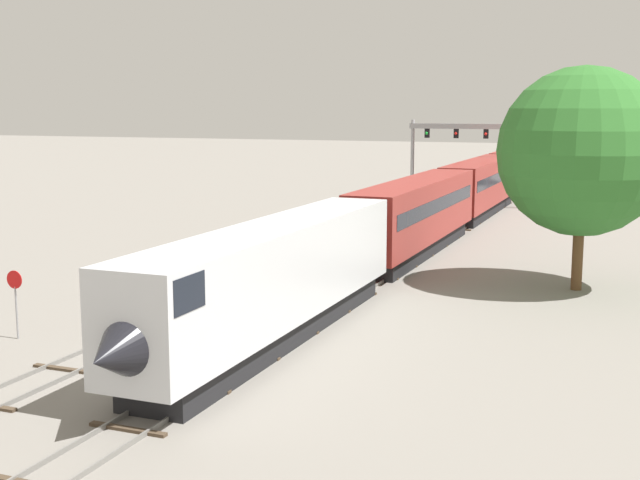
% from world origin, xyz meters
% --- Properties ---
extents(ground_plane, '(400.00, 400.00, 0.00)m').
position_xyz_m(ground_plane, '(0.00, 0.00, 0.00)').
color(ground_plane, gray).
extents(track_main, '(2.60, 200.00, 0.16)m').
position_xyz_m(track_main, '(2.00, 60.00, 0.07)').
color(track_main, slate).
rests_on(track_main, ground).
extents(track_near, '(2.60, 160.00, 0.16)m').
position_xyz_m(track_near, '(-3.50, 40.00, 0.07)').
color(track_near, slate).
rests_on(track_near, ground).
extents(passenger_train, '(3.04, 132.63, 4.80)m').
position_xyz_m(passenger_train, '(2.00, 60.11, 2.61)').
color(passenger_train, silver).
rests_on(passenger_train, ground).
extents(signal_gantry, '(12.10, 0.49, 8.25)m').
position_xyz_m(signal_gantry, '(-0.25, 54.49, 6.03)').
color(signal_gantry, '#999BA0').
rests_on(signal_gantry, ground).
extents(stop_sign, '(0.76, 0.08, 2.88)m').
position_xyz_m(stop_sign, '(-8.00, 0.74, 1.87)').
color(stop_sign, gray).
rests_on(stop_sign, ground).
extents(trackside_tree_left, '(8.72, 8.72, 11.59)m').
position_xyz_m(trackside_tree_left, '(12.68, 19.05, 7.22)').
color(trackside_tree_left, brown).
rests_on(trackside_tree_left, ground).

